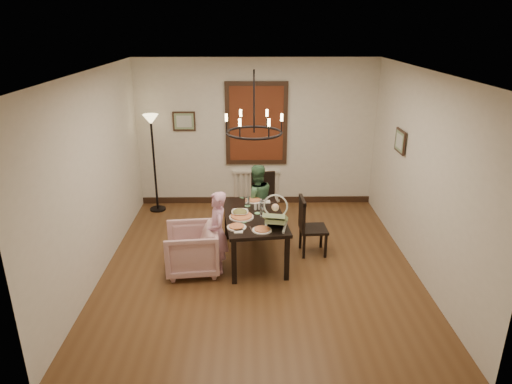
{
  "coord_description": "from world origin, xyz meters",
  "views": [
    {
      "loc": [
        -0.14,
        -5.97,
        3.39
      ],
      "look_at": [
        -0.04,
        0.29,
        1.05
      ],
      "focal_mm": 32.0,
      "sensor_mm": 36.0,
      "label": 1
    }
  ],
  "objects_px": {
    "drinking_glass": "(262,212)",
    "chair_far": "(265,201)",
    "chair_right": "(313,226)",
    "elderly_woman": "(218,239)",
    "dining_table": "(254,220)",
    "armchair": "(192,249)",
    "seated_man": "(256,207)",
    "baby_bouncer": "(276,216)",
    "floor_lamp": "(154,165)"
  },
  "relations": [
    {
      "from": "armchair",
      "to": "floor_lamp",
      "type": "xyz_separation_m",
      "value": [
        -0.94,
        2.29,
        0.56
      ]
    },
    {
      "from": "armchair",
      "to": "chair_right",
      "type": "bearing_deg",
      "value": 100.02
    },
    {
      "from": "seated_man",
      "to": "floor_lamp",
      "type": "bearing_deg",
      "value": -46.79
    },
    {
      "from": "seated_man",
      "to": "baby_bouncer",
      "type": "bearing_deg",
      "value": 85.92
    },
    {
      "from": "seated_man",
      "to": "baby_bouncer",
      "type": "distance_m",
      "value": 1.29
    },
    {
      "from": "floor_lamp",
      "to": "chair_right",
      "type": "bearing_deg",
      "value": -32.98
    },
    {
      "from": "baby_bouncer",
      "to": "drinking_glass",
      "type": "distance_m",
      "value": 0.43
    },
    {
      "from": "dining_table",
      "to": "floor_lamp",
      "type": "xyz_separation_m",
      "value": [
        -1.83,
        1.91,
        0.28
      ]
    },
    {
      "from": "chair_far",
      "to": "chair_right",
      "type": "xyz_separation_m",
      "value": [
        0.71,
        -1.0,
        -0.01
      ]
    },
    {
      "from": "chair_far",
      "to": "floor_lamp",
      "type": "relative_size",
      "value": 0.53
    },
    {
      "from": "armchair",
      "to": "floor_lamp",
      "type": "distance_m",
      "value": 2.54
    },
    {
      "from": "baby_bouncer",
      "to": "floor_lamp",
      "type": "bearing_deg",
      "value": 143.23
    },
    {
      "from": "armchair",
      "to": "seated_man",
      "type": "relative_size",
      "value": 0.74
    },
    {
      "from": "chair_far",
      "to": "baby_bouncer",
      "type": "bearing_deg",
      "value": -96.49
    },
    {
      "from": "chair_far",
      "to": "chair_right",
      "type": "distance_m",
      "value": 1.23
    },
    {
      "from": "chair_far",
      "to": "elderly_woman",
      "type": "bearing_deg",
      "value": -125.39
    },
    {
      "from": "seated_man",
      "to": "floor_lamp",
      "type": "distance_m",
      "value": 2.22
    },
    {
      "from": "chair_right",
      "to": "baby_bouncer",
      "type": "bearing_deg",
      "value": 129.07
    },
    {
      "from": "dining_table",
      "to": "chair_right",
      "type": "height_order",
      "value": "chair_right"
    },
    {
      "from": "chair_right",
      "to": "elderly_woman",
      "type": "distance_m",
      "value": 1.52
    },
    {
      "from": "dining_table",
      "to": "seated_man",
      "type": "relative_size",
      "value": 1.56
    },
    {
      "from": "elderly_woman",
      "to": "drinking_glass",
      "type": "relative_size",
      "value": 7.83
    },
    {
      "from": "chair_far",
      "to": "seated_man",
      "type": "bearing_deg",
      "value": -124.41
    },
    {
      "from": "chair_right",
      "to": "drinking_glass",
      "type": "relative_size",
      "value": 7.23
    },
    {
      "from": "dining_table",
      "to": "chair_far",
      "type": "bearing_deg",
      "value": 73.26
    },
    {
      "from": "baby_bouncer",
      "to": "floor_lamp",
      "type": "relative_size",
      "value": 0.27
    },
    {
      "from": "baby_bouncer",
      "to": "floor_lamp",
      "type": "height_order",
      "value": "floor_lamp"
    },
    {
      "from": "dining_table",
      "to": "baby_bouncer",
      "type": "distance_m",
      "value": 0.57
    },
    {
      "from": "dining_table",
      "to": "drinking_glass",
      "type": "distance_m",
      "value": 0.19
    },
    {
      "from": "elderly_woman",
      "to": "dining_table",
      "type": "bearing_deg",
      "value": 114.78
    },
    {
      "from": "drinking_glass",
      "to": "chair_far",
      "type": "bearing_deg",
      "value": 85.67
    },
    {
      "from": "chair_far",
      "to": "drinking_glass",
      "type": "distance_m",
      "value": 1.22
    },
    {
      "from": "dining_table",
      "to": "armchair",
      "type": "distance_m",
      "value": 1.01
    },
    {
      "from": "seated_man",
      "to": "armchair",
      "type": "bearing_deg",
      "value": 35.44
    },
    {
      "from": "chair_far",
      "to": "floor_lamp",
      "type": "xyz_separation_m",
      "value": [
        -2.03,
        0.78,
        0.42
      ]
    },
    {
      "from": "chair_right",
      "to": "seated_man",
      "type": "distance_m",
      "value": 1.09
    },
    {
      "from": "elderly_woman",
      "to": "baby_bouncer",
      "type": "xyz_separation_m",
      "value": [
        0.81,
        -0.05,
        0.37
      ]
    },
    {
      "from": "seated_man",
      "to": "drinking_glass",
      "type": "xyz_separation_m",
      "value": [
        0.07,
        -0.84,
        0.26
      ]
    },
    {
      "from": "floor_lamp",
      "to": "baby_bouncer",
      "type": "bearing_deg",
      "value": -47.74
    },
    {
      "from": "armchair",
      "to": "drinking_glass",
      "type": "bearing_deg",
      "value": 102.27
    },
    {
      "from": "chair_right",
      "to": "baby_bouncer",
      "type": "xyz_separation_m",
      "value": [
        -0.62,
        -0.56,
        0.41
      ]
    },
    {
      "from": "seated_man",
      "to": "chair_far",
      "type": "bearing_deg",
      "value": -130.37
    },
    {
      "from": "floor_lamp",
      "to": "elderly_woman",
      "type": "bearing_deg",
      "value": -60.25
    },
    {
      "from": "dining_table",
      "to": "floor_lamp",
      "type": "height_order",
      "value": "floor_lamp"
    },
    {
      "from": "dining_table",
      "to": "chair_far",
      "type": "relative_size",
      "value": 1.68
    },
    {
      "from": "dining_table",
      "to": "seated_man",
      "type": "distance_m",
      "value": 0.8
    },
    {
      "from": "baby_bouncer",
      "to": "dining_table",
      "type": "bearing_deg",
      "value": 135.62
    },
    {
      "from": "drinking_glass",
      "to": "chair_right",
      "type": "bearing_deg",
      "value": 13.0
    },
    {
      "from": "chair_right",
      "to": "drinking_glass",
      "type": "height_order",
      "value": "chair_right"
    },
    {
      "from": "chair_far",
      "to": "baby_bouncer",
      "type": "xyz_separation_m",
      "value": [
        0.09,
        -1.56,
        0.39
      ]
    }
  ]
}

